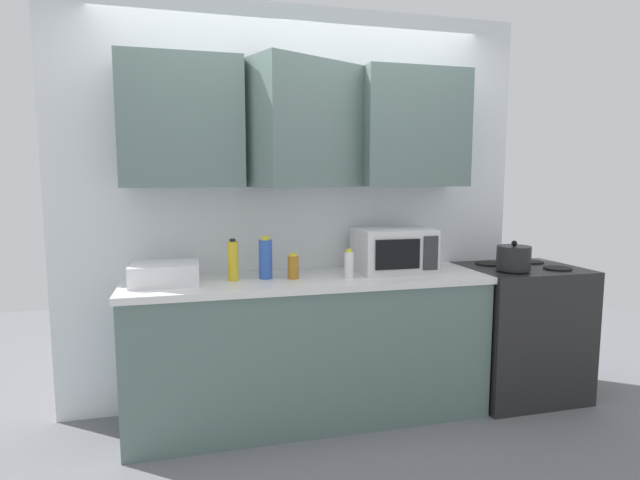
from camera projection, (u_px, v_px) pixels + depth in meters
name	position (u px, v px, depth m)	size (l,w,h in m)	color
ground_plane	(341.00, 478.00, 2.54)	(8.00, 8.00, 0.00)	slate
wall_back_with_cabinets	(301.00, 167.00, 3.25)	(3.08, 0.59, 2.60)	white
counter_run	(310.00, 347.00, 3.16)	(2.21, 0.63, 0.90)	slate
stove_range	(519.00, 331.00, 3.51)	(0.76, 0.64, 0.91)	black
kettle	(514.00, 258.00, 3.27)	(0.21, 0.21, 0.19)	black
microwave	(394.00, 250.00, 3.28)	(0.48, 0.37, 0.28)	silver
dish_rack	(165.00, 274.00, 2.89)	(0.38, 0.30, 0.12)	silver
bottle_blue_cleaner	(266.00, 258.00, 3.04)	(0.08, 0.08, 0.26)	#2D56B7
bottle_white_jar	(349.00, 264.00, 3.05)	(0.06, 0.06, 0.18)	white
bottle_amber_vinegar	(293.00, 266.00, 3.04)	(0.07, 0.07, 0.16)	#AD701E
bottle_yellow_mustard	(233.00, 261.00, 2.99)	(0.06, 0.06, 0.25)	gold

